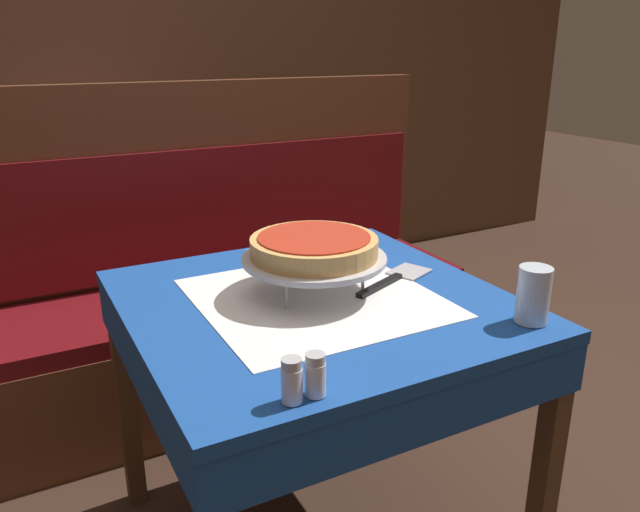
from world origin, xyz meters
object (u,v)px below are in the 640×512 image
object	(u,v)px
booth_bench	(234,309)
pepper_shaker	(315,375)
dining_table_front	(315,332)
deep_dish_pizza	(314,246)
dining_table_rear	(100,205)
pizza_server	(393,279)
water_glass_near	(533,295)
pizza_pan_stand	(314,260)
salt_shaker	(292,381)
condiment_caddy	(108,178)

from	to	relation	value
booth_bench	pepper_shaker	distance (m)	1.37
dining_table_front	deep_dish_pizza	size ratio (longest dim) A/B	2.84
dining_table_rear	pizza_server	size ratio (longest dim) A/B	2.66
water_glass_near	pizza_pan_stand	bearing A→B (deg)	132.41
dining_table_rear	salt_shaker	distance (m)	1.99
dining_table_rear	water_glass_near	xyz separation A→B (m)	(0.59, -1.94, 0.17)
water_glass_near	salt_shaker	distance (m)	0.60
booth_bench	salt_shaker	world-z (taller)	booth_bench
deep_dish_pizza	water_glass_near	distance (m)	0.50
dining_table_front	salt_shaker	world-z (taller)	salt_shaker
booth_bench	pizza_pan_stand	world-z (taller)	booth_bench
pizza_pan_stand	pepper_shaker	size ratio (longest dim) A/B	4.45
booth_bench	water_glass_near	size ratio (longest dim) A/B	14.21
deep_dish_pizza	pizza_server	size ratio (longest dim) A/B	1.10
pepper_shaker	pizza_pan_stand	bearing A→B (deg)	62.81
pizza_pan_stand	pepper_shaker	xyz separation A→B (m)	(-0.21, -0.41, -0.04)
condiment_caddy	pizza_pan_stand	bearing A→B (deg)	-81.51
dining_table_front	condiment_caddy	distance (m)	1.52
dining_table_rear	water_glass_near	bearing A→B (deg)	-73.09
deep_dish_pizza	booth_bench	bearing A→B (deg)	83.79
dining_table_front	pizza_server	size ratio (longest dim) A/B	3.12
pizza_server	pepper_shaker	bearing A→B (deg)	-137.71
pizza_server	condiment_caddy	distance (m)	1.56
deep_dish_pizza	condiment_caddy	size ratio (longest dim) A/B	2.05
dining_table_front	pizza_pan_stand	distance (m)	0.18
pepper_shaker	condiment_caddy	size ratio (longest dim) A/B	0.53
dining_table_rear	condiment_caddy	distance (m)	0.17
booth_bench	pepper_shaker	xyz separation A→B (m)	(-0.31, -1.26, 0.44)
dining_table_front	pizza_pan_stand	size ratio (longest dim) A/B	2.49
pizza_pan_stand	pizza_server	distance (m)	0.23
deep_dish_pizza	pepper_shaker	size ratio (longest dim) A/B	3.90
booth_bench	condiment_caddy	xyz separation A→B (m)	(-0.31, 0.62, 0.43)
deep_dish_pizza	water_glass_near	xyz separation A→B (m)	(0.34, -0.37, -0.05)
deep_dish_pizza	water_glass_near	bearing A→B (deg)	-47.59
salt_shaker	pizza_pan_stand	bearing A→B (deg)	58.14
booth_bench	deep_dish_pizza	distance (m)	0.99
dining_table_front	booth_bench	size ratio (longest dim) A/B	0.49
condiment_caddy	salt_shaker	bearing A→B (deg)	-91.16
deep_dish_pizza	water_glass_near	world-z (taller)	deep_dish_pizza
deep_dish_pizza	condiment_caddy	distance (m)	1.49
pizza_server	water_glass_near	bearing A→B (deg)	-70.05
condiment_caddy	deep_dish_pizza	bearing A→B (deg)	-81.51
water_glass_near	condiment_caddy	size ratio (longest dim) A/B	0.84
water_glass_near	booth_bench	bearing A→B (deg)	101.44
salt_shaker	dining_table_rear	bearing A→B (deg)	89.85
booth_bench	pizza_pan_stand	distance (m)	0.98
pizza_pan_stand	pizza_server	bearing A→B (deg)	-7.13
booth_bench	dining_table_rear	bearing A→B (deg)	115.38
booth_bench	pizza_server	xyz separation A→B (m)	(0.12, -0.87, 0.40)
dining_table_rear	salt_shaker	world-z (taller)	salt_shaker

